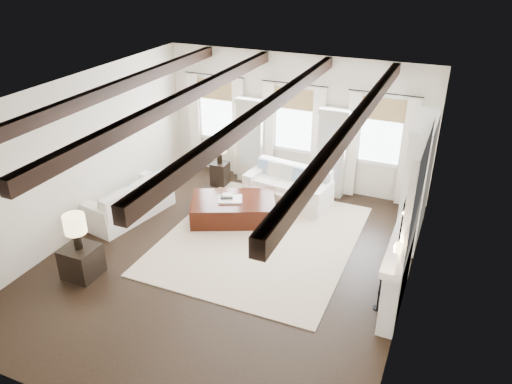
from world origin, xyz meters
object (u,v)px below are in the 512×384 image
at_px(sofa_back, 289,187).
at_px(side_table_front, 82,261).
at_px(sofa_left, 130,202).
at_px(side_table_back, 220,174).
at_px(ottoman, 233,209).

xyz_separation_m(sofa_back, side_table_front, (-2.45, -4.20, -0.05)).
xyz_separation_m(sofa_left, side_table_back, (1.06, 2.23, -0.06)).
relative_size(sofa_back, side_table_back, 3.57).
xyz_separation_m(ottoman, side_table_back, (-1.04, 1.43, 0.05)).
bearing_deg(ottoman, sofa_back, 32.66).
distance_m(sofa_back, sofa_left, 3.59).
bearing_deg(ottoman, side_table_front, -143.51).
relative_size(sofa_left, ottoman, 1.19).
distance_m(sofa_left, side_table_back, 2.47).
bearing_deg(side_table_front, ottoman, 60.98).
height_order(sofa_back, ottoman, sofa_back).
relative_size(ottoman, side_table_back, 3.11).
relative_size(sofa_back, sofa_left, 0.97).
bearing_deg(sofa_left, ottoman, 20.74).
relative_size(sofa_left, side_table_back, 3.69).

